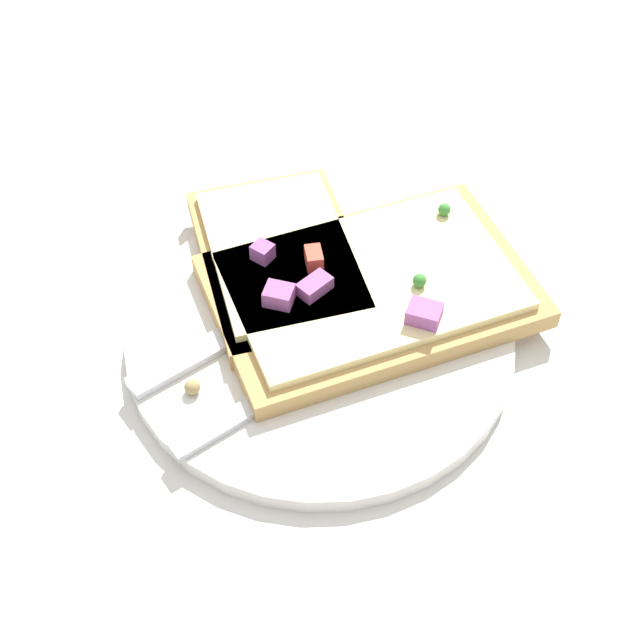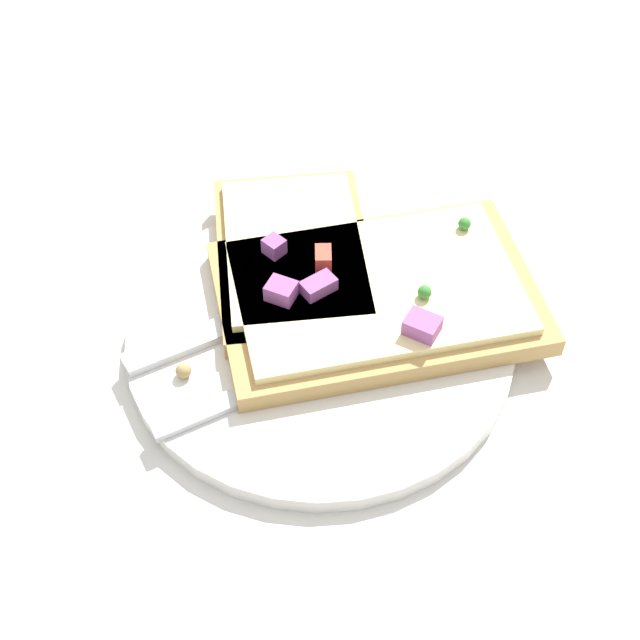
{
  "view_description": "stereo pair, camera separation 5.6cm",
  "coord_description": "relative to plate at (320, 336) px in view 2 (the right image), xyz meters",
  "views": [
    {
      "loc": [
        -0.36,
        -0.09,
        0.45
      ],
      "look_at": [
        0.0,
        0.0,
        0.02
      ],
      "focal_mm": 50.0,
      "sensor_mm": 36.0,
      "label": 1
    },
    {
      "loc": [
        -0.34,
        -0.15,
        0.45
      ],
      "look_at": [
        0.0,
        0.0,
        0.02
      ],
      "focal_mm": 50.0,
      "sensor_mm": 36.0,
      "label": 2
    }
  ],
  "objects": [
    {
      "name": "plate",
      "position": [
        0.0,
        0.0,
        0.0
      ],
      "size": [
        0.25,
        0.25,
        0.01
      ],
      "color": "silver",
      "rests_on": "ground"
    },
    {
      "name": "ground_plane",
      "position": [
        0.0,
        0.0,
        -0.01
      ],
      "size": [
        4.0,
        4.0,
        0.0
      ],
      "primitive_type": "plane",
      "color": "beige"
    },
    {
      "name": "crumb_scatter",
      "position": [
        -0.01,
        0.03,
        0.01
      ],
      "size": [
        0.13,
        0.12,
        0.01
      ],
      "color": "#A1844A",
      "rests_on": "plate"
    },
    {
      "name": "pizza_slice_corner",
      "position": [
        0.05,
        0.04,
        0.02
      ],
      "size": [
        0.19,
        0.17,
        0.03
      ],
      "rotation": [
        0.0,
        0.0,
        3.67
      ],
      "color": "tan",
      "rests_on": "plate"
    },
    {
      "name": "pizza_slice_main",
      "position": [
        0.04,
        -0.03,
        0.02
      ],
      "size": [
        0.23,
        0.24,
        0.03
      ],
      "rotation": [
        0.0,
        0.0,
        2.2
      ],
      "color": "tan",
      "rests_on": "plate"
    },
    {
      "name": "knife",
      "position": [
        -0.01,
        0.05,
        0.01
      ],
      "size": [
        0.16,
        0.13,
        0.01
      ],
      "rotation": [
        0.0,
        0.0,
        5.61
      ],
      "color": "silver",
      "rests_on": "plate"
    },
    {
      "name": "fork",
      "position": [
        -0.02,
        -0.02,
        0.01
      ],
      "size": [
        0.18,
        0.15,
        0.01
      ],
      "rotation": [
        0.0,
        0.0,
        5.61
      ],
      "color": "silver",
      "rests_on": "plate"
    }
  ]
}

